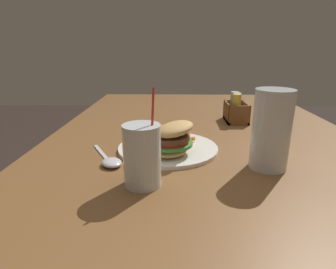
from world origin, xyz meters
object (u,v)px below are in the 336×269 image
at_px(meal_plate_near, 170,143).
at_px(condiment_caddy, 236,110).
at_px(beer_glass, 271,133).
at_px(juice_glass, 142,158).
at_px(spoon, 111,162).

xyz_separation_m(meal_plate_near, condiment_caddy, (-0.34, 0.25, 0.01)).
height_order(meal_plate_near, condiment_caddy, condiment_caddy).
bearing_deg(beer_glass, meal_plate_near, -110.38).
xyz_separation_m(juice_glass, condiment_caddy, (-0.52, 0.30, -0.02)).
xyz_separation_m(beer_glass, condiment_caddy, (-0.43, 0.01, -0.04)).
height_order(juice_glass, spoon, juice_glass).
relative_size(beer_glass, spoon, 1.05).
bearing_deg(spoon, condiment_caddy, 107.96).
xyz_separation_m(juice_glass, spoon, (-0.10, -0.09, -0.05)).
bearing_deg(condiment_caddy, meal_plate_near, -35.88).
bearing_deg(beer_glass, juice_glass, -72.15).
bearing_deg(spoon, juice_glass, 12.74).
relative_size(meal_plate_near, condiment_caddy, 2.34).
relative_size(beer_glass, juice_glass, 0.92).
height_order(beer_glass, condiment_caddy, beer_glass).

